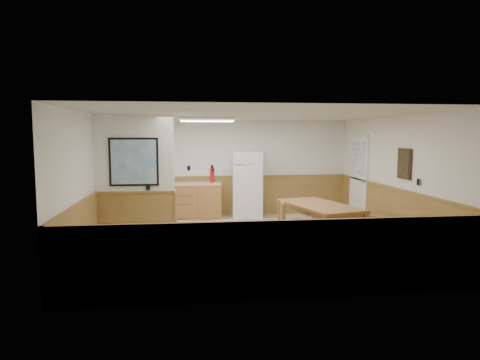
{
  "coord_description": "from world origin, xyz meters",
  "views": [
    {
      "loc": [
        -1.27,
        -8.17,
        2.11
      ],
      "look_at": [
        -0.18,
        0.4,
        1.2
      ],
      "focal_mm": 32.0,
      "sensor_mm": 36.0,
      "label": 1
    }
  ],
  "objects": [
    {
      "name": "wall_painting",
      "position": [
        2.97,
        -0.3,
        1.55
      ],
      "size": [
        0.04,
        0.5,
        0.6
      ],
      "color": "#372316",
      "rests_on": "right_wall"
    },
    {
      "name": "soap_bottle",
      "position": [
        -2.29,
        2.71,
        1.01
      ],
      "size": [
        0.08,
        0.08,
        0.21
      ],
      "primitive_type": "cylinder",
      "rotation": [
        0.0,
        0.0,
        0.22
      ],
      "color": "green",
      "rests_on": "kitchen_counter"
    },
    {
      "name": "right_wall",
      "position": [
        3.0,
        0.0,
        1.25
      ],
      "size": [
        0.02,
        6.0,
        2.5
      ],
      "primitive_type": "cube",
      "color": "white",
      "rests_on": "ground"
    },
    {
      "name": "wainscot_left",
      "position": [
        -2.98,
        0.0,
        0.5
      ],
      "size": [
        0.04,
        6.0,
        1.0
      ],
      "primitive_type": "cube",
      "color": "#A37A41",
      "rests_on": "ground"
    },
    {
      "name": "left_wall",
      "position": [
        -3.0,
        0.0,
        1.25
      ],
      "size": [
        0.02,
        6.0,
        2.5
      ],
      "primitive_type": "cube",
      "color": "white",
      "rests_on": "ground"
    },
    {
      "name": "back_wall",
      "position": [
        0.0,
        3.0,
        1.25
      ],
      "size": [
        6.0,
        0.02,
        2.5
      ],
      "primitive_type": "cube",
      "color": "white",
      "rests_on": "ground"
    },
    {
      "name": "fluorescent_fixture",
      "position": [
        -0.8,
        1.3,
        2.45
      ],
      "size": [
        1.2,
        0.3,
        0.09
      ],
      "color": "white",
      "rests_on": "ceiling"
    },
    {
      "name": "ceiling",
      "position": [
        0.0,
        0.0,
        2.5
      ],
      "size": [
        6.0,
        6.0,
        0.02
      ],
      "primitive_type": "cube",
      "color": "silver",
      "rests_on": "back_wall"
    },
    {
      "name": "dining_bench",
      "position": [
        2.73,
        -0.11,
        0.34
      ],
      "size": [
        0.38,
        1.58,
        0.45
      ],
      "rotation": [
        0.0,
        0.0,
        0.02
      ],
      "color": "#A66C3D",
      "rests_on": "ground"
    },
    {
      "name": "exterior_door",
      "position": [
        2.96,
        1.9,
        1.05
      ],
      "size": [
        0.07,
        1.02,
        2.15
      ],
      "color": "white",
      "rests_on": "ground"
    },
    {
      "name": "refrigerator",
      "position": [
        0.28,
        2.63,
        0.85
      ],
      "size": [
        0.79,
        0.75,
        1.7
      ],
      "rotation": [
        0.0,
        0.0,
        -0.07
      ],
      "color": "silver",
      "rests_on": "ground"
    },
    {
      "name": "fire_extinguisher",
      "position": [
        -0.61,
        2.66,
        1.1
      ],
      "size": [
        0.14,
        0.14,
        0.45
      ],
      "rotation": [
        0.0,
        0.0,
        -0.25
      ],
      "color": "red",
      "rests_on": "kitchen_counter"
    },
    {
      "name": "partition_wall",
      "position": [
        -2.25,
        0.19,
        1.23
      ],
      "size": [
        1.5,
        0.2,
        2.5
      ],
      "color": "white",
      "rests_on": "ground"
    },
    {
      "name": "kitchen_counter",
      "position": [
        -1.21,
        2.68,
        0.46
      ],
      "size": [
        2.2,
        0.61,
        1.0
      ],
      "color": "#B26E3F",
      "rests_on": "ground"
    },
    {
      "name": "kitchen_window",
      "position": [
        -2.1,
        2.98,
        1.55
      ],
      "size": [
        0.8,
        0.04,
        1.0
      ],
      "color": "white",
      "rests_on": "back_wall"
    },
    {
      "name": "wainscot_right",
      "position": [
        2.98,
        0.0,
        0.5
      ],
      "size": [
        0.04,
        6.0,
        1.0
      ],
      "primitive_type": "cube",
      "color": "#A37A41",
      "rests_on": "ground"
    },
    {
      "name": "dining_table",
      "position": [
        1.33,
        -0.13,
        0.66
      ],
      "size": [
        1.4,
        2.08,
        0.75
      ],
      "rotation": [
        0.0,
        0.0,
        0.25
      ],
      "color": "#A66C3D",
      "rests_on": "ground"
    },
    {
      "name": "dining_chair",
      "position": [
        0.61,
        -0.41,
        0.5
      ],
      "size": [
        0.63,
        0.48,
        0.85
      ],
      "rotation": [
        0.0,
        0.0,
        -0.13
      ],
      "color": "#A66C3D",
      "rests_on": "ground"
    },
    {
      "name": "wainscot_back",
      "position": [
        0.0,
        2.98,
        0.5
      ],
      "size": [
        6.0,
        0.04,
        1.0
      ],
      "primitive_type": "cube",
      "color": "#A37A41",
      "rests_on": "ground"
    },
    {
      "name": "ground",
      "position": [
        0.0,
        0.0,
        0.0
      ],
      "size": [
        6.0,
        6.0,
        0.0
      ],
      "primitive_type": "plane",
      "color": "beige",
      "rests_on": "ground"
    }
  ]
}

